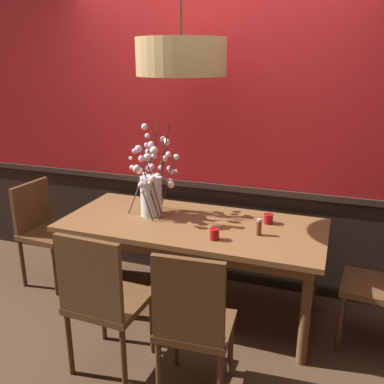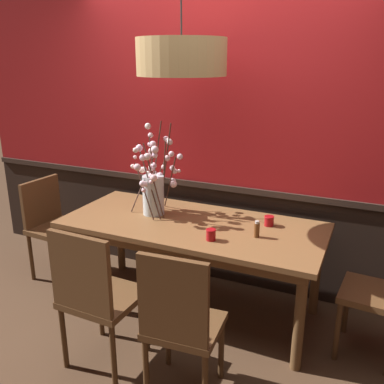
{
  "view_description": "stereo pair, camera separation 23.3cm",
  "coord_description": "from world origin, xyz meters",
  "px_view_note": "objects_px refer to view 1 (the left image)",
  "views": [
    {
      "loc": [
        1.0,
        -2.79,
        1.94
      ],
      "look_at": [
        0.0,
        0.0,
        1.0
      ],
      "focal_mm": 39.26,
      "sensor_mm": 36.0,
      "label": 1
    },
    {
      "loc": [
        1.22,
        -2.7,
        1.94
      ],
      "look_at": [
        0.0,
        0.0,
        1.0
      ],
      "focal_mm": 39.26,
      "sensor_mm": 36.0,
      "label": 2
    }
  ],
  "objects_px": {
    "dining_table": "(192,233)",
    "pendant_lamp": "(181,57)",
    "chair_far_side_left": "(188,206)",
    "chair_head_east_end": "(384,279)",
    "chair_far_side_right": "(247,218)",
    "chair_near_side_left": "(102,297)",
    "condiment_bottle": "(259,228)",
    "candle_holder_nearer_center": "(268,219)",
    "vase_with_blossoms": "(152,188)",
    "chair_head_west_end": "(44,226)",
    "chair_near_side_right": "(193,321)",
    "candle_holder_nearer_edge": "(214,234)"
  },
  "relations": [
    {
      "from": "chair_head_west_end",
      "to": "chair_far_side_right",
      "type": "relative_size",
      "value": 1.0
    },
    {
      "from": "chair_near_side_right",
      "to": "candle_holder_nearer_edge",
      "type": "distance_m",
      "value": 0.69
    },
    {
      "from": "dining_table",
      "to": "chair_far_side_right",
      "type": "height_order",
      "value": "chair_far_side_right"
    },
    {
      "from": "chair_near_side_left",
      "to": "chair_far_side_left",
      "type": "relative_size",
      "value": 1.0
    },
    {
      "from": "chair_near_side_right",
      "to": "candle_holder_nearer_edge",
      "type": "xyz_separation_m",
      "value": [
        -0.07,
        0.64,
        0.26
      ]
    },
    {
      "from": "condiment_bottle",
      "to": "chair_far_side_right",
      "type": "bearing_deg",
      "value": 106.77
    },
    {
      "from": "chair_head_east_end",
      "to": "candle_holder_nearer_edge",
      "type": "relative_size",
      "value": 11.87
    },
    {
      "from": "vase_with_blossoms",
      "to": "candle_holder_nearer_center",
      "type": "bearing_deg",
      "value": 7.95
    },
    {
      "from": "chair_head_west_end",
      "to": "chair_head_east_end",
      "type": "bearing_deg",
      "value": -0.33
    },
    {
      "from": "vase_with_blossoms",
      "to": "candle_holder_nearer_center",
      "type": "relative_size",
      "value": 9.72
    },
    {
      "from": "chair_near_side_left",
      "to": "chair_far_side_left",
      "type": "distance_m",
      "value": 1.72
    },
    {
      "from": "chair_far_side_right",
      "to": "chair_head_east_end",
      "type": "xyz_separation_m",
      "value": [
        1.12,
        -0.84,
        0.01
      ]
    },
    {
      "from": "dining_table",
      "to": "condiment_bottle",
      "type": "distance_m",
      "value": 0.54
    },
    {
      "from": "chair_near_side_right",
      "to": "chair_head_east_end",
      "type": "height_order",
      "value": "chair_near_side_right"
    },
    {
      "from": "vase_with_blossoms",
      "to": "condiment_bottle",
      "type": "relative_size",
      "value": 6.07
    },
    {
      "from": "chair_head_west_end",
      "to": "chair_near_side_right",
      "type": "relative_size",
      "value": 0.94
    },
    {
      "from": "vase_with_blossoms",
      "to": "candle_holder_nearer_edge",
      "type": "xyz_separation_m",
      "value": [
        0.61,
        -0.3,
        -0.18
      ]
    },
    {
      "from": "chair_near_side_left",
      "to": "condiment_bottle",
      "type": "distance_m",
      "value": 1.16
    },
    {
      "from": "condiment_bottle",
      "to": "chair_head_west_end",
      "type": "bearing_deg",
      "value": 177.71
    },
    {
      "from": "dining_table",
      "to": "chair_far_side_left",
      "type": "height_order",
      "value": "chair_far_side_left"
    },
    {
      "from": "chair_near_side_right",
      "to": "candle_holder_nearer_edge",
      "type": "relative_size",
      "value": 12.03
    },
    {
      "from": "chair_far_side_right",
      "to": "condiment_bottle",
      "type": "relative_size",
      "value": 7.54
    },
    {
      "from": "chair_head_east_end",
      "to": "pendant_lamp",
      "type": "bearing_deg",
      "value": -179.73
    },
    {
      "from": "chair_far_side_right",
      "to": "chair_near_side_left",
      "type": "bearing_deg",
      "value": -107.29
    },
    {
      "from": "chair_near_side_left",
      "to": "chair_far_side_right",
      "type": "distance_m",
      "value": 1.78
    },
    {
      "from": "dining_table",
      "to": "chair_far_side_right",
      "type": "bearing_deg",
      "value": 73.6
    },
    {
      "from": "chair_near_side_right",
      "to": "candle_holder_nearer_center",
      "type": "height_order",
      "value": "chair_near_side_right"
    },
    {
      "from": "candle_holder_nearer_center",
      "to": "condiment_bottle",
      "type": "bearing_deg",
      "value": -96.12
    },
    {
      "from": "chair_far_side_right",
      "to": "chair_far_side_left",
      "type": "bearing_deg",
      "value": 177.98
    },
    {
      "from": "chair_head_east_end",
      "to": "chair_far_side_right",
      "type": "bearing_deg",
      "value": 143.13
    },
    {
      "from": "chair_far_side_left",
      "to": "chair_far_side_right",
      "type": "bearing_deg",
      "value": -2.02
    },
    {
      "from": "candle_holder_nearer_center",
      "to": "chair_far_side_right",
      "type": "bearing_deg",
      "value": 114.3
    },
    {
      "from": "dining_table",
      "to": "vase_with_blossoms",
      "type": "xyz_separation_m",
      "value": [
        -0.36,
        0.06,
        0.3
      ]
    },
    {
      "from": "pendant_lamp",
      "to": "vase_with_blossoms",
      "type": "bearing_deg",
      "value": 167.44
    },
    {
      "from": "chair_far_side_right",
      "to": "candle_holder_nearer_edge",
      "type": "bearing_deg",
      "value": -89.95
    },
    {
      "from": "chair_head_east_end",
      "to": "condiment_bottle",
      "type": "relative_size",
      "value": 7.91
    },
    {
      "from": "candle_holder_nearer_center",
      "to": "vase_with_blossoms",
      "type": "bearing_deg",
      "value": -172.05
    },
    {
      "from": "chair_head_west_end",
      "to": "chair_far_side_left",
      "type": "xyz_separation_m",
      "value": [
        1.05,
        0.85,
        0.03
      ]
    },
    {
      "from": "chair_head_east_end",
      "to": "condiment_bottle",
      "type": "height_order",
      "value": "chair_head_east_end"
    },
    {
      "from": "chair_head_west_end",
      "to": "pendant_lamp",
      "type": "height_order",
      "value": "pendant_lamp"
    },
    {
      "from": "vase_with_blossoms",
      "to": "pendant_lamp",
      "type": "bearing_deg",
      "value": -12.56
    },
    {
      "from": "chair_far_side_right",
      "to": "candle_holder_nearer_center",
      "type": "bearing_deg",
      "value": -65.7
    },
    {
      "from": "vase_with_blossoms",
      "to": "pendant_lamp",
      "type": "xyz_separation_m",
      "value": [
        0.28,
        -0.06,
        0.98
      ]
    },
    {
      "from": "pendant_lamp",
      "to": "chair_near_side_right",
      "type": "bearing_deg",
      "value": -65.46
    },
    {
      "from": "dining_table",
      "to": "pendant_lamp",
      "type": "height_order",
      "value": "pendant_lamp"
    },
    {
      "from": "chair_far_side_left",
      "to": "chair_head_east_end",
      "type": "xyz_separation_m",
      "value": [
        1.72,
        -0.86,
        -0.02
      ]
    },
    {
      "from": "chair_head_east_end",
      "to": "pendant_lamp",
      "type": "distance_m",
      "value": 2.03
    },
    {
      "from": "chair_head_west_end",
      "to": "pendant_lamp",
      "type": "bearing_deg",
      "value": -0.99
    },
    {
      "from": "chair_head_west_end",
      "to": "chair_near_side_right",
      "type": "height_order",
      "value": "chair_near_side_right"
    },
    {
      "from": "candle_holder_nearer_edge",
      "to": "chair_near_side_left",
      "type": "bearing_deg",
      "value": -130.71
    }
  ]
}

